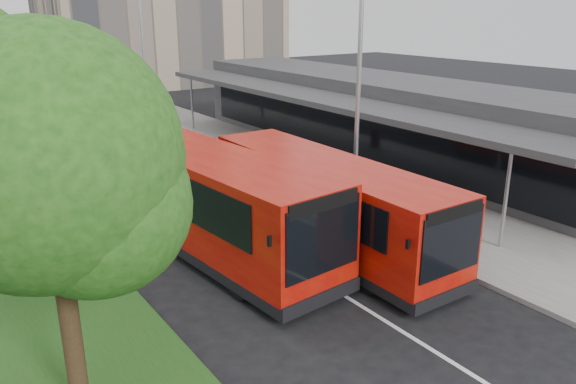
{
  "coord_description": "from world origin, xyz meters",
  "views": [
    {
      "loc": [
        -8.82,
        -12.51,
        7.3
      ],
      "look_at": [
        1.21,
        1.93,
        1.5
      ],
      "focal_mm": 35.0,
      "sensor_mm": 36.0,
      "label": 1
    }
  ],
  "objects_px": {
    "lamp_post_near": "(357,87)",
    "litter_bin": "(272,156)",
    "bus_main": "(326,203)",
    "bus_second": "(203,198)",
    "car_near": "(48,91)",
    "bollard": "(175,125)",
    "tree_near": "(48,175)",
    "lamp_post_far": "(142,51)"
  },
  "relations": [
    {
      "from": "bus_main",
      "to": "car_near",
      "type": "relative_size",
      "value": 3.31
    },
    {
      "from": "lamp_post_far",
      "to": "bus_second",
      "type": "bearing_deg",
      "value": -106.29
    },
    {
      "from": "tree_near",
      "to": "lamp_post_far",
      "type": "height_order",
      "value": "lamp_post_far"
    },
    {
      "from": "lamp_post_far",
      "to": "car_near",
      "type": "distance_m",
      "value": 17.33
    },
    {
      "from": "lamp_post_far",
      "to": "bus_second",
      "type": "distance_m",
      "value": 20.39
    },
    {
      "from": "bus_second",
      "to": "bollard",
      "type": "bearing_deg",
      "value": 64.12
    },
    {
      "from": "bollard",
      "to": "car_near",
      "type": "bearing_deg",
      "value": 97.43
    },
    {
      "from": "bus_second",
      "to": "bus_main",
      "type": "bearing_deg",
      "value": -39.24
    },
    {
      "from": "bus_second",
      "to": "car_near",
      "type": "height_order",
      "value": "bus_second"
    },
    {
      "from": "tree_near",
      "to": "bollard",
      "type": "xyz_separation_m",
      "value": [
        11.47,
        21.38,
        -4.06
      ]
    },
    {
      "from": "lamp_post_near",
      "to": "lamp_post_far",
      "type": "xyz_separation_m",
      "value": [
        0.0,
        20.0,
        0.0
      ]
    },
    {
      "from": "bus_main",
      "to": "car_near",
      "type": "bearing_deg",
      "value": 90.29
    },
    {
      "from": "car_near",
      "to": "tree_near",
      "type": "bearing_deg",
      "value": -90.22
    },
    {
      "from": "bus_main",
      "to": "bollard",
      "type": "height_order",
      "value": "bus_main"
    },
    {
      "from": "lamp_post_far",
      "to": "bus_second",
      "type": "xyz_separation_m",
      "value": [
        -5.65,
        -19.34,
        -3.11
      ]
    },
    {
      "from": "tree_near",
      "to": "lamp_post_near",
      "type": "bearing_deg",
      "value": 23.97
    },
    {
      "from": "lamp_post_far",
      "to": "litter_bin",
      "type": "height_order",
      "value": "lamp_post_far"
    },
    {
      "from": "lamp_post_far",
      "to": "bollard",
      "type": "distance_m",
      "value": 5.46
    },
    {
      "from": "car_near",
      "to": "bollard",
      "type": "bearing_deg",
      "value": -70.8
    },
    {
      "from": "lamp_post_far",
      "to": "car_near",
      "type": "relative_size",
      "value": 2.64
    },
    {
      "from": "bus_main",
      "to": "bus_second",
      "type": "xyz_separation_m",
      "value": [
        -3.21,
        2.18,
        0.16
      ]
    },
    {
      "from": "bus_main",
      "to": "bollard",
      "type": "relative_size",
      "value": 11.11
    },
    {
      "from": "bus_second",
      "to": "car_near",
      "type": "relative_size",
      "value": 3.72
    },
    {
      "from": "bus_main",
      "to": "litter_bin",
      "type": "height_order",
      "value": "bus_main"
    },
    {
      "from": "litter_bin",
      "to": "lamp_post_near",
      "type": "bearing_deg",
      "value": -98.33
    },
    {
      "from": "lamp_post_near",
      "to": "tree_near",
      "type": "bearing_deg",
      "value": -156.03
    },
    {
      "from": "bus_main",
      "to": "litter_bin",
      "type": "xyz_separation_m",
      "value": [
        3.46,
        8.44,
        -0.81
      ]
    },
    {
      "from": "bus_second",
      "to": "litter_bin",
      "type": "xyz_separation_m",
      "value": [
        6.67,
        6.27,
        -0.97
      ]
    },
    {
      "from": "lamp_post_far",
      "to": "bus_main",
      "type": "height_order",
      "value": "lamp_post_far"
    },
    {
      "from": "lamp_post_far",
      "to": "bollard",
      "type": "relative_size",
      "value": 8.87
    },
    {
      "from": "lamp_post_near",
      "to": "lamp_post_far",
      "type": "height_order",
      "value": "same"
    },
    {
      "from": "car_near",
      "to": "bus_main",
      "type": "bearing_deg",
      "value": -78.46
    },
    {
      "from": "car_near",
      "to": "litter_bin",
      "type": "bearing_deg",
      "value": -71.88
    },
    {
      "from": "tree_near",
      "to": "lamp_post_far",
      "type": "relative_size",
      "value": 0.9
    },
    {
      "from": "bus_main",
      "to": "litter_bin",
      "type": "bearing_deg",
      "value": 68.24
    },
    {
      "from": "lamp_post_near",
      "to": "litter_bin",
      "type": "distance_m",
      "value": 8.1
    },
    {
      "from": "bollard",
      "to": "car_near",
      "type": "relative_size",
      "value": 0.3
    },
    {
      "from": "lamp_post_near",
      "to": "car_near",
      "type": "height_order",
      "value": "lamp_post_near"
    },
    {
      "from": "lamp_post_near",
      "to": "bus_second",
      "type": "xyz_separation_m",
      "value": [
        -5.65,
        0.66,
        -3.11
      ]
    },
    {
      "from": "lamp_post_near",
      "to": "bus_main",
      "type": "distance_m",
      "value": 4.35
    },
    {
      "from": "lamp_post_far",
      "to": "bollard",
      "type": "height_order",
      "value": "lamp_post_far"
    },
    {
      "from": "lamp_post_near",
      "to": "litter_bin",
      "type": "height_order",
      "value": "lamp_post_near"
    }
  ]
}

